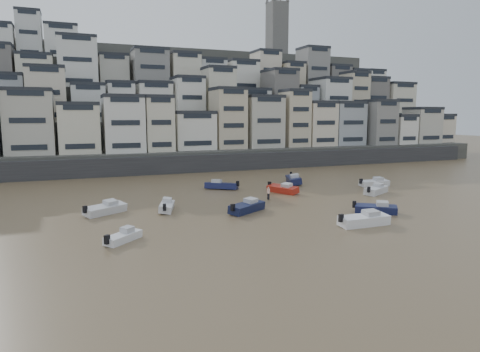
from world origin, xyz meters
name	(u,v)px	position (x,y,z in m)	size (l,w,h in m)	color
ground	(343,321)	(0.00, 0.00, 0.00)	(400.00, 400.00, 0.00)	brown
harbor_wall	(197,163)	(10.00, 65.00, 1.75)	(140.00, 3.00, 3.50)	#38383A
hillside	(175,110)	(14.73, 104.84, 13.01)	(141.04, 66.00, 50.00)	#4C4C47
boat_a	(364,218)	(14.46, 16.94, 0.83)	(6.11, 2.00, 1.67)	white
boat_b	(376,207)	(19.43, 21.19, 0.71)	(5.24, 1.72, 1.43)	#151A41
boat_c	(247,205)	(5.46, 27.36, 0.80)	(5.88, 1.93, 1.60)	#121839
boat_d	(376,188)	(27.82, 31.46, 0.78)	(5.75, 1.88, 1.57)	silver
boat_e	(283,188)	(15.30, 37.16, 0.75)	(5.49, 1.80, 1.50)	#A92114
boat_f	(167,205)	(-3.32, 31.65, 0.70)	(5.13, 1.68, 1.40)	silver
boat_g	(374,182)	(31.97, 37.02, 0.74)	(5.44, 1.78, 1.48)	silver
boat_h	(221,184)	(7.87, 43.66, 0.77)	(5.62, 1.84, 1.53)	#161B45
boat_i	(294,178)	(21.05, 44.34, 0.88)	(6.47, 2.12, 1.76)	#13183D
boat_j	(123,235)	(-9.73, 20.33, 0.60)	(4.37, 1.43, 1.19)	white
boat_k	(105,208)	(-10.40, 32.44, 0.77)	(5.64, 1.84, 1.54)	silver
person_pink	(268,193)	(11.21, 33.51, 0.87)	(0.44, 0.44, 1.74)	beige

